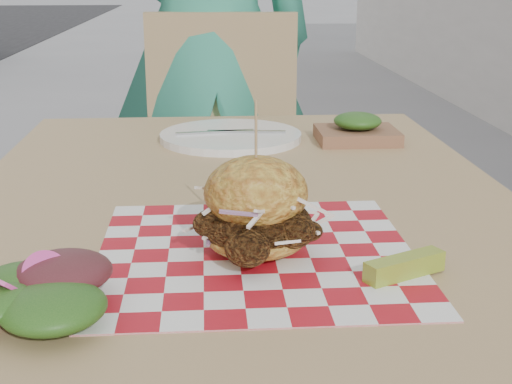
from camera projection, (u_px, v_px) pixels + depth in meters
diner at (208, 38)px, 2.06m from camera, size 0.67×0.46×1.74m
patio_table at (241, 251)px, 1.03m from camera, size 0.80×1.20×0.75m
patio_chair at (227, 162)px, 1.97m from camera, size 0.46×0.46×0.95m
paper_liner at (256, 253)px, 0.82m from camera, size 0.36×0.36×0.00m
sandwich at (256, 212)px, 0.80m from camera, size 0.16×0.16×0.18m
pickle_spear at (405, 266)px, 0.75m from camera, size 0.10×0.06×0.02m
side_salad at (27, 301)px, 0.67m from camera, size 0.13×0.14×0.05m
place_setting at (231, 136)px, 1.36m from camera, size 0.27×0.27×0.02m
kraft_tray at (357, 130)px, 1.34m from camera, size 0.15×0.12×0.06m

